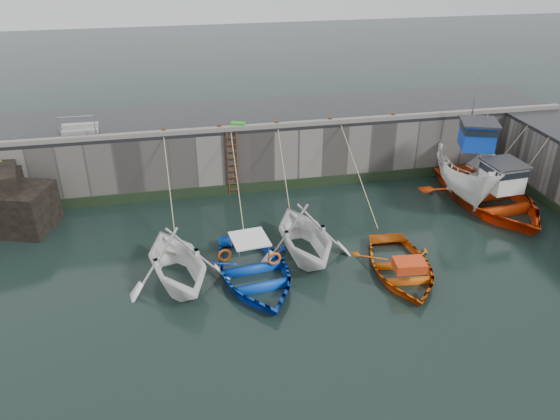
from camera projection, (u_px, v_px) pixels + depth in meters
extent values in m
plane|color=black|center=(331.00, 317.00, 18.21)|extent=(120.00, 120.00, 0.00)
cube|color=slate|center=(265.00, 143.00, 28.33)|extent=(30.00, 5.00, 3.00)
cube|color=black|center=(264.00, 114.00, 27.59)|extent=(30.00, 5.00, 0.16)
cube|color=slate|center=(273.00, 126.00, 25.47)|extent=(30.00, 0.30, 0.20)
cube|color=black|center=(274.00, 185.00, 26.72)|extent=(30.00, 0.08, 0.50)
cube|color=black|center=(21.00, 209.00, 23.04)|extent=(2.96, 2.83, 1.90)
cube|color=black|center=(2.00, 194.00, 23.81)|extent=(2.01, 1.83, 2.30)
cone|color=#2D591E|center=(9.00, 196.00, 22.47)|extent=(0.44, 0.44, 0.45)
cone|color=#2D591E|center=(0.00, 162.00, 23.35)|extent=(0.44, 0.44, 0.45)
cylinder|color=#3F1E0F|center=(228.00, 164.00, 25.65)|extent=(0.07, 0.07, 3.20)
cylinder|color=#3F1E0F|center=(237.00, 163.00, 25.73)|extent=(0.07, 0.07, 3.20)
cube|color=#3F1E0F|center=(234.00, 190.00, 26.31)|extent=(0.44, 0.06, 0.05)
cube|color=#3F1E0F|center=(233.00, 183.00, 26.15)|extent=(0.44, 0.06, 0.05)
cube|color=#3F1E0F|center=(233.00, 177.00, 26.00)|extent=(0.44, 0.06, 0.05)
cube|color=#3F1E0F|center=(233.00, 171.00, 25.84)|extent=(0.44, 0.06, 0.05)
cube|color=#3F1E0F|center=(233.00, 164.00, 25.69)|extent=(0.44, 0.06, 0.05)
cube|color=#3F1E0F|center=(232.00, 158.00, 25.54)|extent=(0.44, 0.06, 0.05)
cube|color=#3F1E0F|center=(232.00, 151.00, 25.38)|extent=(0.44, 0.06, 0.05)
cube|color=#3F1E0F|center=(232.00, 145.00, 25.23)|extent=(0.44, 0.06, 0.05)
cube|color=#3F1E0F|center=(231.00, 138.00, 25.07)|extent=(0.44, 0.06, 0.05)
imported|color=white|center=(179.00, 282.00, 19.99)|extent=(4.99, 5.44, 2.43)
imported|color=#0C3EB4|center=(254.00, 278.00, 20.22)|extent=(4.43, 5.78, 1.11)
imported|color=white|center=(304.00, 254.00, 21.65)|extent=(4.32, 4.89, 2.40)
imported|color=#D5540B|center=(400.00, 272.00, 20.54)|extent=(3.84, 5.04, 0.97)
imported|color=white|center=(468.00, 171.00, 26.31)|extent=(5.02, 7.81, 2.82)
cube|color=#0C37B6|center=(477.00, 135.00, 24.85)|extent=(1.82, 1.88, 1.20)
cube|color=black|center=(479.00, 128.00, 24.68)|extent=(1.89, 1.96, 0.28)
cube|color=#262628|center=(480.00, 122.00, 24.55)|extent=(2.07, 2.13, 0.08)
cylinder|color=#A5A8AD|center=(474.00, 105.00, 26.00)|extent=(0.08, 0.08, 3.00)
imported|color=#EC3E0C|center=(489.00, 197.00, 25.31)|extent=(5.40, 7.24, 1.44)
cube|color=white|center=(503.00, 177.00, 24.18)|extent=(1.50, 1.59, 1.20)
cube|color=black|center=(504.00, 169.00, 24.02)|extent=(1.56, 1.65, 0.28)
cube|color=#262628|center=(505.00, 163.00, 23.88)|extent=(1.71, 1.80, 0.08)
cylinder|color=#A5A8AD|center=(482.00, 143.00, 25.29)|extent=(0.08, 0.08, 3.00)
cube|color=#20971B|center=(238.00, 126.00, 25.35)|extent=(0.74, 0.57, 0.29)
cylinder|color=#A5A8AD|center=(59.00, 128.00, 23.98)|extent=(0.05, 0.05, 1.00)
cylinder|color=#A5A8AD|center=(95.00, 126.00, 24.25)|extent=(0.05, 0.05, 1.00)
cylinder|color=#A5A8AD|center=(75.00, 117.00, 23.90)|extent=(1.50, 0.05, 0.05)
cube|color=gray|center=(80.00, 132.00, 24.74)|extent=(1.60, 0.35, 0.18)
cube|color=gray|center=(80.00, 126.00, 24.96)|extent=(1.60, 0.35, 0.18)
cylinder|color=#3F1E0F|center=(164.00, 131.00, 24.65)|extent=(0.18, 0.18, 0.28)
cylinder|color=#3F1E0F|center=(219.00, 128.00, 25.10)|extent=(0.18, 0.18, 0.28)
cylinder|color=#3F1E0F|center=(277.00, 124.00, 25.58)|extent=(0.18, 0.18, 0.28)
cylinder|color=#3F1E0F|center=(330.00, 120.00, 26.04)|extent=(0.18, 0.18, 0.28)
cylinder|color=#3F1E0F|center=(393.00, 116.00, 26.61)|extent=(0.18, 0.18, 0.28)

